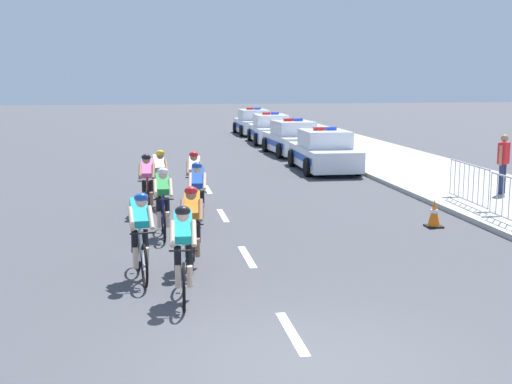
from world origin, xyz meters
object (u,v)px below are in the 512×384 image
at_px(cyclist_fifth, 198,193).
at_px(police_car_second, 292,139).
at_px(police_car_nearest, 324,152).
at_px(police_car_furthest, 253,123).
at_px(traffic_cone_mid, 434,214).
at_px(cyclist_eighth, 195,179).
at_px(cyclist_fourth, 163,201).
at_px(cyclist_third, 192,225).
at_px(spectator_back, 503,160).
at_px(cyclist_second, 140,234).
at_px(cyclist_sixth, 147,183).
at_px(cyclist_lead, 183,250).
at_px(crowd_barrier_rear, 468,185).
at_px(police_car_third, 270,130).
at_px(cyclist_seventh, 160,177).

height_order(cyclist_fifth, police_car_second, police_car_second).
relative_size(police_car_nearest, police_car_furthest, 1.00).
height_order(police_car_furthest, traffic_cone_mid, police_car_furthest).
xyz_separation_m(cyclist_eighth, traffic_cone_mid, (5.20, -3.04, -0.48)).
bearing_deg(cyclist_fourth, police_car_second, 67.97).
distance_m(cyclist_third, police_car_nearest, 13.44).
bearing_deg(traffic_cone_mid, cyclist_third, -155.92).
bearing_deg(police_car_nearest, spectator_back, -61.30).
xyz_separation_m(cyclist_second, police_car_furthest, (6.54, 28.98, -0.11)).
distance_m(cyclist_fifth, cyclist_sixth, 2.13).
distance_m(cyclist_sixth, police_car_second, 13.93).
xyz_separation_m(cyclist_fifth, spectator_back, (8.76, 2.49, 0.30)).
height_order(cyclist_lead, traffic_cone_mid, cyclist_lead).
height_order(cyclist_second, spectator_back, spectator_back).
height_order(cyclist_lead, crowd_barrier_rear, cyclist_lead).
distance_m(police_car_furthest, spectator_back, 22.86).
bearing_deg(police_car_furthest, police_car_third, -90.01).
distance_m(cyclist_sixth, crowd_barrier_rear, 8.16).
bearing_deg(cyclist_fourth, police_car_nearest, 57.85).
bearing_deg(cyclist_eighth, cyclist_third, -94.72).
bearing_deg(cyclist_seventh, cyclist_eighth, -29.52).
relative_size(police_car_third, spectator_back, 2.66).
xyz_separation_m(cyclist_fourth, police_car_second, (6.08, 15.02, -0.11)).
bearing_deg(cyclist_fifth, cyclist_eighth, 87.55).
relative_size(cyclist_seventh, police_car_furthest, 0.39).
bearing_deg(cyclist_seventh, crowd_barrier_rear, -12.14).
distance_m(cyclist_second, cyclist_sixth, 5.71).
bearing_deg(cyclist_third, cyclist_second, -148.83).
bearing_deg(cyclist_lead, police_car_second, 73.03).
bearing_deg(police_car_second, cyclist_second, -109.87).
xyz_separation_m(police_car_second, crowd_barrier_rear, (1.74, -13.17, -0.03)).
height_order(cyclist_fourth, cyclist_seventh, same).
bearing_deg(cyclist_sixth, cyclist_fourth, -83.36).
height_order(cyclist_lead, cyclist_seventh, same).
relative_size(crowd_barrier_rear, spectator_back, 1.39).
bearing_deg(cyclist_second, cyclist_fifth, 71.99).
relative_size(cyclist_fourth, cyclist_fifth, 1.00).
height_order(police_car_second, traffic_cone_mid, police_car_second).
bearing_deg(police_car_third, cyclist_sixth, -109.81).
bearing_deg(police_car_third, police_car_nearest, -90.00).
bearing_deg(cyclist_fourth, traffic_cone_mid, -0.07).
xyz_separation_m(cyclist_third, cyclist_seventh, (-0.42, 6.07, 0.00)).
relative_size(cyclist_fifth, cyclist_seventh, 1.00).
bearing_deg(cyclist_sixth, spectator_back, 3.91).
relative_size(cyclist_second, police_car_second, 0.38).
xyz_separation_m(cyclist_lead, cyclist_sixth, (-0.48, 6.95, 0.00)).
bearing_deg(police_car_second, police_car_nearest, -90.01).
xyz_separation_m(cyclist_fourth, cyclist_sixth, (-0.31, 2.63, 0.00)).
xyz_separation_m(cyclist_fourth, cyclist_seventh, (0.02, 3.53, 0.00)).
distance_m(police_car_second, spectator_back, 12.22).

